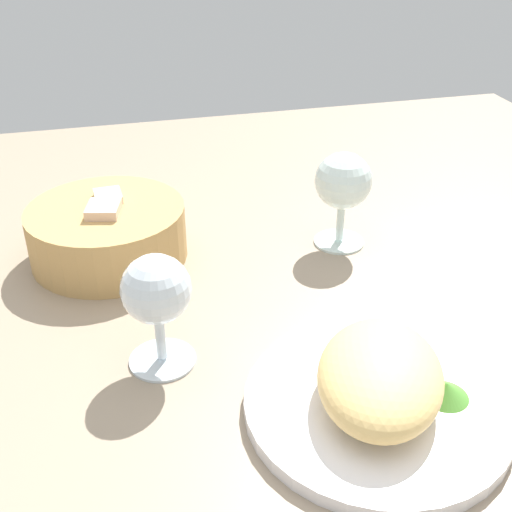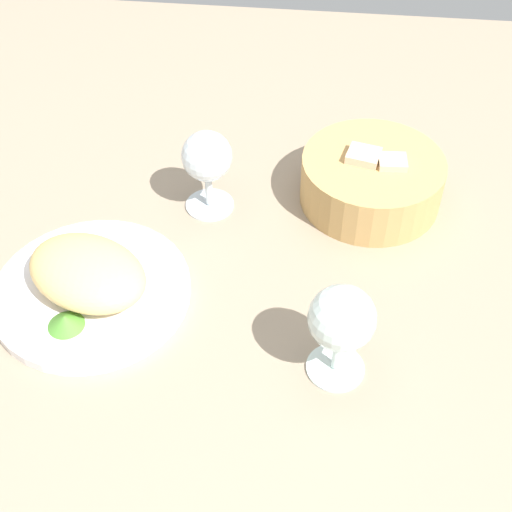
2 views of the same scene
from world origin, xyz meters
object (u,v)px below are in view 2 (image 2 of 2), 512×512
plate (92,291)px  wine_glass_near (341,322)px  bread_basket (372,180)px  wine_glass_far (207,161)px

plate → wine_glass_near: bearing=-14.2°
plate → wine_glass_near: size_ratio=1.93×
bread_basket → wine_glass_far: wine_glass_far is taller
plate → wine_glass_far: size_ratio=2.00×
wine_glass_near → wine_glass_far: 31.26cm
plate → wine_glass_far: (11.61, 17.85, 7.17)cm
plate → bread_basket: 39.98cm
wine_glass_near → wine_glass_far: (-18.20, 25.41, -0.36)cm
plate → wine_glass_near: (29.81, -7.56, 7.53)cm
wine_glass_far → wine_glass_near: bearing=-54.4°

